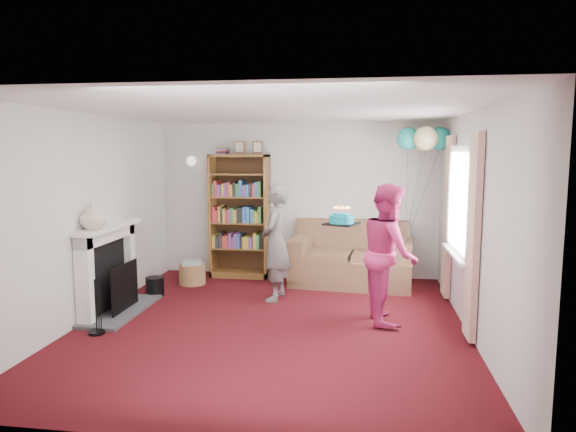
% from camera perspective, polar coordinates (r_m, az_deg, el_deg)
% --- Properties ---
extents(ground, '(5.00, 5.00, 0.00)m').
position_cam_1_polar(ground, '(6.22, -1.81, -11.99)').
color(ground, '#35080B').
rests_on(ground, ground).
extents(wall_back, '(4.50, 0.02, 2.50)m').
position_cam_1_polar(wall_back, '(8.39, 1.14, 1.81)').
color(wall_back, silver).
rests_on(wall_back, ground).
extents(wall_left, '(0.02, 5.00, 2.50)m').
position_cam_1_polar(wall_left, '(6.70, -21.27, -0.09)').
color(wall_left, silver).
rests_on(wall_left, ground).
extents(wall_right, '(0.02, 5.00, 2.50)m').
position_cam_1_polar(wall_right, '(5.96, 20.07, -0.89)').
color(wall_right, silver).
rests_on(wall_right, ground).
extents(ceiling, '(4.50, 5.00, 0.01)m').
position_cam_1_polar(ceiling, '(5.88, -1.91, 11.70)').
color(ceiling, white).
rests_on(ceiling, wall_back).
extents(fireplace, '(0.55, 1.80, 1.12)m').
position_cam_1_polar(fireplace, '(6.91, -18.95, -6.00)').
color(fireplace, '#3F3F42').
rests_on(fireplace, ground).
extents(window_bay, '(0.14, 2.02, 2.20)m').
position_cam_1_polar(window_bay, '(6.54, 18.52, -0.55)').
color(window_bay, white).
rests_on(window_bay, ground).
extents(wall_sconce, '(0.16, 0.23, 0.16)m').
position_cam_1_polar(wall_sconce, '(8.60, -10.68, 6.04)').
color(wall_sconce, gold).
rests_on(wall_sconce, ground).
extents(bookcase, '(0.94, 0.42, 2.20)m').
position_cam_1_polar(bookcase, '(8.38, -5.34, -0.13)').
color(bookcase, '#472B14').
rests_on(bookcase, ground).
extents(sofa, '(1.81, 0.96, 0.96)m').
position_cam_1_polar(sofa, '(8.03, 7.08, -4.95)').
color(sofa, brown).
rests_on(sofa, ground).
extents(wicker_basket, '(0.41, 0.41, 0.37)m').
position_cam_1_polar(wicker_basket, '(8.11, -10.58, -6.28)').
color(wicker_basket, '#A2814B').
rests_on(wicker_basket, ground).
extents(person_striped, '(0.44, 0.62, 1.61)m').
position_cam_1_polar(person_striped, '(7.03, -1.39, -2.93)').
color(person_striped, black).
rests_on(person_striped, ground).
extents(person_magenta, '(0.73, 0.89, 1.67)m').
position_cam_1_polar(person_magenta, '(6.27, 11.16, -4.06)').
color(person_magenta, '#B6245E').
rests_on(person_magenta, ground).
extents(birthday_cake, '(0.37, 0.37, 0.22)m').
position_cam_1_polar(birthday_cake, '(6.46, 5.97, -0.37)').
color(birthday_cake, black).
rests_on(birthday_cake, ground).
extents(balloons, '(0.77, 0.77, 1.70)m').
position_cam_1_polar(balloons, '(7.71, 14.87, 8.30)').
color(balloons, '#3F3F3F').
rests_on(balloons, ground).
extents(mantel_vase, '(0.39, 0.39, 0.33)m').
position_cam_1_polar(mantel_vase, '(6.49, -20.85, 0.05)').
color(mantel_vase, beige).
rests_on(mantel_vase, fireplace).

